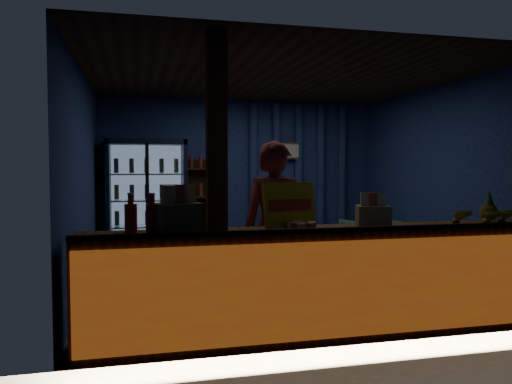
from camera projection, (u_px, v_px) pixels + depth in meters
ground at (276, 285)px, 6.29m from camera, size 4.60×4.60×0.00m
room_walls at (276, 160)px, 6.21m from camera, size 4.60×4.60×4.60m
counter at (335, 281)px, 4.41m from camera, size 4.40×0.57×0.99m
support_post at (217, 190)px, 4.13m from camera, size 0.16×0.16×2.60m
beverage_cooler at (147, 202)px, 7.75m from camera, size 1.20×0.62×1.90m
bottle_shelf at (200, 209)px, 8.09m from camera, size 0.50×0.28×1.60m
curtain_folds at (299, 177)px, 8.53m from camera, size 1.74×0.14×2.50m
framed_picture at (291, 151)px, 8.43m from camera, size 0.36×0.04×0.28m
shopkeeper at (275, 231)px, 4.78m from camera, size 0.72×0.56×1.74m
green_chair at (369, 239)px, 7.96m from camera, size 0.81×0.82×0.66m
side_table at (265, 247)px, 7.82m from camera, size 0.56×0.46×0.54m
yellow_sign at (290, 205)px, 4.41m from camera, size 0.51×0.20×0.40m
soda_bottles at (141, 217)px, 4.06m from camera, size 0.27×0.18×0.33m
snack_box_left at (177, 215)px, 4.10m from camera, size 0.46×0.42×0.39m
snack_box_centre at (373, 214)px, 4.51m from camera, size 0.35×0.31×0.31m
pastry_tray at (299, 227)px, 4.23m from camera, size 0.43×0.43×0.07m
banana_bunches at (497, 216)px, 4.66m from camera, size 0.97×0.28×0.16m
pineapple at (489, 209)px, 4.86m from camera, size 0.17×0.17×0.30m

